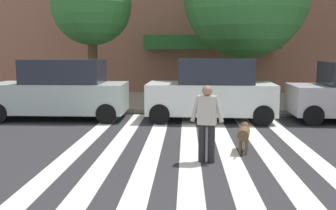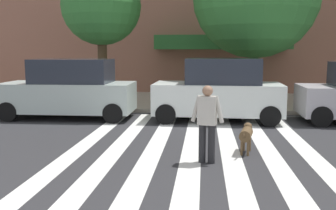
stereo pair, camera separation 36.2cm
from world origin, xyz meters
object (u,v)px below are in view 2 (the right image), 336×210
parked_car_behind_first (69,90)px  street_tree_nearest (101,6)px  pedestrian_dog_walker (207,120)px  dog_on_leash (246,134)px  parked_car_third_in_line (219,91)px

parked_car_behind_first → street_tree_nearest: street_tree_nearest is taller
pedestrian_dog_walker → dog_on_leash: bearing=44.8°
street_tree_nearest → pedestrian_dog_walker: street_tree_nearest is taller
parked_car_third_in_line → street_tree_nearest: bearing=149.5°
parked_car_third_in_line → dog_on_leash: 4.21m
parked_car_behind_first → pedestrian_dog_walker: (4.73, -5.05, -0.07)m
parked_car_behind_first → parked_car_third_in_line: 5.16m
dog_on_leash → street_tree_nearest: bearing=126.9°
pedestrian_dog_walker → parked_car_behind_first: bearing=133.1°
pedestrian_dog_walker → parked_car_third_in_line: bearing=85.2°
parked_car_third_in_line → pedestrian_dog_walker: size_ratio=2.61×
parked_car_third_in_line → dog_on_leash: size_ratio=4.20×
pedestrian_dog_walker → dog_on_leash: (0.91, 0.91, -0.48)m
parked_car_behind_first → dog_on_leash: size_ratio=4.44×
parked_car_behind_first → parked_car_third_in_line: size_ratio=1.06×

